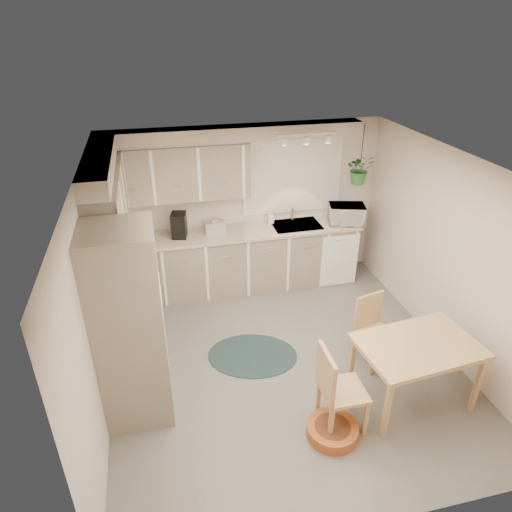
% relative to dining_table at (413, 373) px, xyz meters
% --- Properties ---
extents(floor, '(4.20, 4.20, 0.00)m').
position_rel_dining_table_xyz_m(floor, '(-1.14, 0.91, -0.38)').
color(floor, slate).
rests_on(floor, ground).
extents(ceiling, '(4.20, 4.20, 0.00)m').
position_rel_dining_table_xyz_m(ceiling, '(-1.14, 0.91, 2.02)').
color(ceiling, white).
rests_on(ceiling, wall_back).
extents(wall_back, '(4.00, 0.04, 2.40)m').
position_rel_dining_table_xyz_m(wall_back, '(-1.14, 3.01, 0.82)').
color(wall_back, beige).
rests_on(wall_back, floor).
extents(wall_front, '(4.00, 0.04, 2.40)m').
position_rel_dining_table_xyz_m(wall_front, '(-1.14, -1.19, 0.82)').
color(wall_front, beige).
rests_on(wall_front, floor).
extents(wall_left, '(0.04, 4.20, 2.40)m').
position_rel_dining_table_xyz_m(wall_left, '(-3.14, 0.91, 0.82)').
color(wall_left, beige).
rests_on(wall_left, floor).
extents(wall_right, '(0.04, 4.20, 2.40)m').
position_rel_dining_table_xyz_m(wall_right, '(0.86, 0.91, 0.82)').
color(wall_right, beige).
rests_on(wall_right, floor).
extents(base_cab_left, '(0.60, 1.85, 0.90)m').
position_rel_dining_table_xyz_m(base_cab_left, '(-2.84, 1.78, 0.07)').
color(base_cab_left, gray).
rests_on(base_cab_left, floor).
extents(base_cab_back, '(3.60, 0.60, 0.90)m').
position_rel_dining_table_xyz_m(base_cab_back, '(-1.34, 2.71, 0.07)').
color(base_cab_back, gray).
rests_on(base_cab_back, floor).
extents(counter_left, '(0.64, 1.89, 0.04)m').
position_rel_dining_table_xyz_m(counter_left, '(-2.83, 1.78, 0.54)').
color(counter_left, '#BEB18A').
rests_on(counter_left, base_cab_left).
extents(counter_back, '(3.64, 0.64, 0.04)m').
position_rel_dining_table_xyz_m(counter_back, '(-1.34, 2.70, 0.54)').
color(counter_back, '#BEB18A').
rests_on(counter_back, base_cab_back).
extents(oven_stack, '(0.65, 0.65, 2.10)m').
position_rel_dining_table_xyz_m(oven_stack, '(-2.82, 0.53, 0.67)').
color(oven_stack, gray).
rests_on(oven_stack, floor).
extents(wall_oven_face, '(0.02, 0.56, 0.58)m').
position_rel_dining_table_xyz_m(wall_oven_face, '(-2.50, 0.53, 0.67)').
color(wall_oven_face, white).
rests_on(wall_oven_face, oven_stack).
extents(upper_cab_left, '(0.35, 2.00, 0.75)m').
position_rel_dining_table_xyz_m(upper_cab_left, '(-2.97, 1.91, 1.45)').
color(upper_cab_left, gray).
rests_on(upper_cab_left, wall_left).
extents(upper_cab_back, '(2.00, 0.35, 0.75)m').
position_rel_dining_table_xyz_m(upper_cab_back, '(-2.14, 2.83, 1.45)').
color(upper_cab_back, gray).
rests_on(upper_cab_back, wall_back).
extents(soffit_left, '(0.30, 2.00, 0.20)m').
position_rel_dining_table_xyz_m(soffit_left, '(-2.99, 1.91, 1.92)').
color(soffit_left, beige).
rests_on(soffit_left, wall_left).
extents(soffit_back, '(3.60, 0.30, 0.20)m').
position_rel_dining_table_xyz_m(soffit_back, '(-1.34, 2.86, 1.92)').
color(soffit_back, beige).
rests_on(soffit_back, wall_back).
extents(cooktop, '(0.52, 0.58, 0.02)m').
position_rel_dining_table_xyz_m(cooktop, '(-2.82, 1.21, 0.57)').
color(cooktop, white).
rests_on(cooktop, counter_left).
extents(range_hood, '(0.40, 0.60, 0.14)m').
position_rel_dining_table_xyz_m(range_hood, '(-2.84, 1.21, 1.02)').
color(range_hood, white).
rests_on(range_hood, upper_cab_left).
extents(window_blinds, '(1.40, 0.02, 1.00)m').
position_rel_dining_table_xyz_m(window_blinds, '(-0.44, 2.98, 1.22)').
color(window_blinds, white).
rests_on(window_blinds, wall_back).
extents(window_frame, '(1.50, 0.02, 1.10)m').
position_rel_dining_table_xyz_m(window_frame, '(-0.44, 2.99, 1.22)').
color(window_frame, silver).
rests_on(window_frame, wall_back).
extents(sink, '(0.70, 0.48, 0.10)m').
position_rel_dining_table_xyz_m(sink, '(-0.44, 2.71, 0.52)').
color(sink, '#B4B7BD').
rests_on(sink, counter_back).
extents(dishwasher_front, '(0.58, 0.02, 0.83)m').
position_rel_dining_table_xyz_m(dishwasher_front, '(0.16, 2.40, 0.05)').
color(dishwasher_front, white).
rests_on(dishwasher_front, base_cab_back).
extents(track_light_bar, '(0.80, 0.04, 0.04)m').
position_rel_dining_table_xyz_m(track_light_bar, '(-0.44, 2.46, 1.95)').
color(track_light_bar, white).
rests_on(track_light_bar, ceiling).
extents(wall_clock, '(0.30, 0.03, 0.30)m').
position_rel_dining_table_xyz_m(wall_clock, '(-0.99, 2.98, 1.80)').
color(wall_clock, '#DDC54E').
rests_on(wall_clock, wall_back).
extents(dining_table, '(1.27, 0.91, 0.75)m').
position_rel_dining_table_xyz_m(dining_table, '(0.00, 0.00, 0.00)').
color(dining_table, tan).
rests_on(dining_table, floor).
extents(chair_left, '(0.45, 0.45, 0.94)m').
position_rel_dining_table_xyz_m(chair_left, '(-0.85, -0.14, 0.09)').
color(chair_left, tan).
rests_on(chair_left, floor).
extents(chair_back, '(0.48, 0.48, 0.85)m').
position_rel_dining_table_xyz_m(chair_back, '(-0.10, 0.65, 0.05)').
color(chair_back, tan).
rests_on(chair_back, floor).
extents(braided_rug, '(1.28, 1.09, 0.01)m').
position_rel_dining_table_xyz_m(braided_rug, '(-1.49, 1.09, -0.37)').
color(braided_rug, black).
rests_on(braided_rug, floor).
extents(pet_bed, '(0.60, 0.60, 0.12)m').
position_rel_dining_table_xyz_m(pet_bed, '(-0.98, -0.26, -0.32)').
color(pet_bed, '#C46327').
rests_on(pet_bed, floor).
extents(microwave, '(0.57, 0.41, 0.35)m').
position_rel_dining_table_xyz_m(microwave, '(0.30, 2.61, 0.74)').
color(microwave, white).
rests_on(microwave, counter_back).
extents(soap_bottle, '(0.11, 0.20, 0.09)m').
position_rel_dining_table_xyz_m(soap_bottle, '(-0.80, 2.86, 0.61)').
color(soap_bottle, white).
rests_on(soap_bottle, counter_back).
extents(hanging_plant, '(0.48, 0.51, 0.33)m').
position_rel_dining_table_xyz_m(hanging_plant, '(0.44, 2.61, 1.34)').
color(hanging_plant, '#2D692A').
rests_on(hanging_plant, ceiling).
extents(coffee_maker, '(0.24, 0.28, 0.35)m').
position_rel_dining_table_xyz_m(coffee_maker, '(-2.16, 2.71, 0.74)').
color(coffee_maker, black).
rests_on(coffee_maker, counter_back).
extents(toaster, '(0.30, 0.18, 0.17)m').
position_rel_dining_table_xyz_m(toaster, '(-1.66, 2.73, 0.65)').
color(toaster, '#B4B7BD').
rests_on(toaster, counter_back).
extents(knife_block, '(0.09, 0.09, 0.20)m').
position_rel_dining_table_xyz_m(knife_block, '(-1.65, 2.76, 0.66)').
color(knife_block, tan).
rests_on(knife_block, counter_back).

